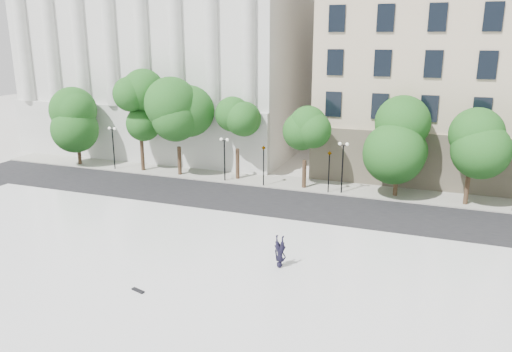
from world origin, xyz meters
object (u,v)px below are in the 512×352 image
(traffic_light_west, at_px, (264,146))
(traffic_light_east, at_px, (330,152))
(person_lying, at_px, (280,263))
(skateboard, at_px, (138,290))

(traffic_light_west, height_order, traffic_light_east, traffic_light_west)
(traffic_light_east, height_order, person_lying, traffic_light_east)
(traffic_light_west, xyz_separation_m, traffic_light_east, (5.81, 0.00, -0.03))
(traffic_light_east, bearing_deg, person_lying, -87.41)
(traffic_light_east, xyz_separation_m, person_lying, (0.71, -15.67, -2.92))
(traffic_light_east, height_order, skateboard, traffic_light_east)
(person_lying, distance_m, skateboard, 7.79)
(traffic_light_west, distance_m, person_lying, 17.23)
(traffic_light_west, relative_size, traffic_light_east, 1.01)
(person_lying, height_order, skateboard, person_lying)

